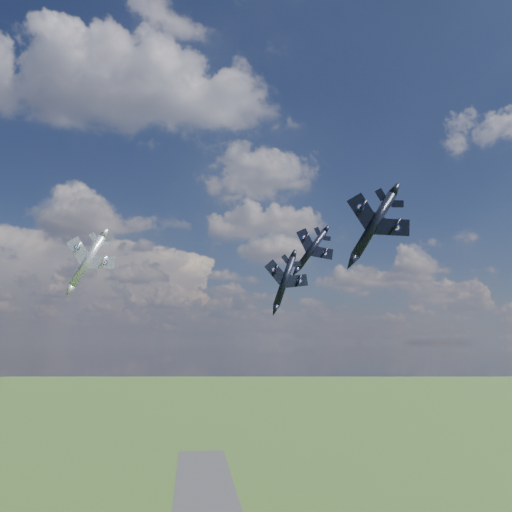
{
  "coord_description": "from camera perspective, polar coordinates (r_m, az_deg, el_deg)",
  "views": [
    {
      "loc": [
        -8.24,
        -79.56,
        66.56
      ],
      "look_at": [
        3.53,
        11.02,
        82.52
      ],
      "focal_mm": 35.0,
      "sensor_mm": 36.0,
      "label": 1
    }
  ],
  "objects": [
    {
      "name": "jet_right_navy",
      "position": [
        68.32,
        13.31,
        3.48
      ],
      "size": [
        12.34,
        15.29,
        7.52
      ],
      "primitive_type": null,
      "rotation": [
        0.0,
        0.56,
        -0.21
      ],
      "color": "black"
    },
    {
      "name": "jet_lead_navy",
      "position": [
        91.57,
        3.29,
        -2.87
      ],
      "size": [
        12.1,
        14.74,
        5.79
      ],
      "primitive_type": null,
      "rotation": [
        0.0,
        0.35,
        0.19
      ],
      "color": "black"
    },
    {
      "name": "jet_left_silver",
      "position": [
        104.81,
        -18.72,
        -0.54
      ],
      "size": [
        11.56,
        15.7,
        8.08
      ],
      "primitive_type": null,
      "rotation": [
        0.0,
        0.49,
        -0.01
      ],
      "color": "#9D9FA7"
    },
    {
      "name": "jet_high_navy",
      "position": [
        114.68,
        6.35,
        0.71
      ],
      "size": [
        11.16,
        15.41,
        8.84
      ],
      "primitive_type": null,
      "rotation": [
        0.0,
        0.64,
        0.05
      ],
      "color": "black"
    }
  ]
}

